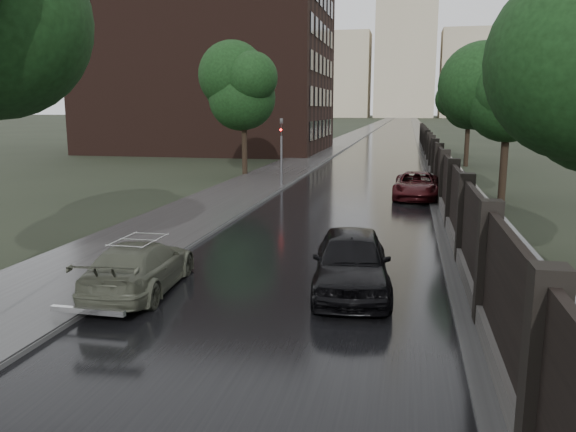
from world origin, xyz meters
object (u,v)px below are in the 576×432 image
Objects in this scene: tree_right_b at (508,100)px; car_right_near at (351,261)px; tree_right_c at (469,103)px; traffic_light at (281,146)px; tree_left_far at (244,98)px; volga_sedan at (140,267)px; car_right_far at (417,185)px.

car_right_near is (-5.90, -15.36, -4.16)m from tree_right_b.
traffic_light is at bearing -128.18° from tree_right_c.
tree_right_c is at bearing 32.83° from tree_left_far.
tree_left_far is 25.25m from volga_sedan.
traffic_light is 0.90× the size of volga_sedan.
car_right_far is at bearing -118.19° from volga_sedan.
tree_right_b is at bearing -90.00° from tree_right_c.
tree_right_b is 16.97m from car_right_near.
volga_sedan is at bearing -79.79° from tree_left_far.
tree_left_far is at bearing 126.47° from traffic_light.
tree_left_far reaches higher than traffic_light.
car_right_far is at bearing -19.32° from traffic_light.
traffic_light is at bearing 102.00° from car_right_near.
tree_right_b is 12.44m from traffic_light.
car_right_near is (5.20, 1.08, 0.15)m from volga_sedan.
tree_right_b is 1.58× the size of volga_sedan.
tree_right_b is at bearing -14.24° from traffic_light.
car_right_near reaches higher than car_right_far.
tree_right_c is 34.13m from car_right_near.
tree_left_far is 25.64m from car_right_near.
tree_right_c is at bearing 74.15° from car_right_near.
tree_right_b and tree_right_c have the same top height.
traffic_light is 0.86× the size of car_right_near.
volga_sedan is (-11.10, -34.43, -4.31)m from tree_right_c.
tree_left_far is at bearing -147.17° from tree_right_c.
tree_left_far is at bearing -85.27° from volga_sedan.
tree_left_far is 1.67× the size of volga_sedan.
volga_sedan is 5.31m from car_right_near.
car_right_near is (-5.90, -33.36, -4.16)m from tree_right_c.
traffic_light is at bearing 162.51° from car_right_far.
volga_sedan is at bearing -87.94° from traffic_light.
tree_right_b is 1.43× the size of car_right_far.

